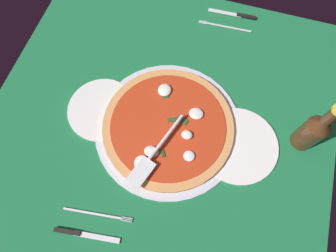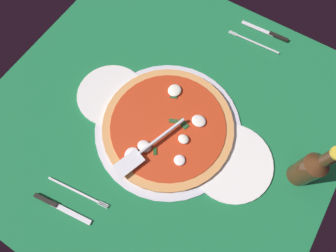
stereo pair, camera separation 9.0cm
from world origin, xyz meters
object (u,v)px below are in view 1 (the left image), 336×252
at_px(beer_bottle, 313,131).
at_px(dinner_plate_left, 102,109).
at_px(pizza_server, 156,151).
at_px(pizza, 168,126).
at_px(dinner_plate_right, 238,145).
at_px(place_setting_far, 231,21).
at_px(place_setting_near, 89,225).

bearing_deg(beer_bottle, dinner_plate_left, -172.95).
bearing_deg(pizza_server, pizza, -167.32).
distance_m(dinner_plate_right, pizza, 0.22).
xyz_separation_m(dinner_plate_right, beer_bottle, (0.18, 0.07, 0.08)).
bearing_deg(place_setting_far, place_setting_near, 71.65).
bearing_deg(beer_bottle, dinner_plate_right, -158.94).
bearing_deg(dinner_plate_right, place_setting_near, -135.07).
height_order(dinner_plate_right, beer_bottle, beer_bottle).
xyz_separation_m(dinner_plate_left, place_setting_far, (0.31, 0.46, -0.00)).
height_order(dinner_plate_left, pizza, pizza).
relative_size(pizza_server, place_setting_near, 1.15).
distance_m(dinner_plate_left, place_setting_far, 0.56).
bearing_deg(dinner_plate_right, place_setting_far, 104.70).
relative_size(place_setting_far, beer_bottle, 0.88).
distance_m(dinner_plate_right, beer_bottle, 0.21).
height_order(dinner_plate_left, beer_bottle, beer_bottle).
distance_m(pizza, place_setting_near, 0.36).
bearing_deg(beer_bottle, pizza_server, -157.63).
xyz_separation_m(pizza_server, place_setting_near, (-0.11, -0.24, -0.04)).
xyz_separation_m(place_setting_near, beer_bottle, (0.52, 0.41, 0.09)).
height_order(dinner_plate_right, pizza, pizza).
bearing_deg(pizza_server, place_setting_far, -172.16).
bearing_deg(beer_bottle, pizza, -169.19).
relative_size(pizza, place_setting_near, 1.88).
distance_m(place_setting_far, beer_bottle, 0.50).
height_order(pizza, beer_bottle, beer_bottle).
relative_size(place_setting_near, place_setting_far, 1.08).
bearing_deg(dinner_plate_left, pizza_server, -23.83).
height_order(dinner_plate_left, place_setting_near, place_setting_near).
distance_m(pizza, beer_bottle, 0.41).
bearing_deg(beer_bottle, place_setting_near, -141.82).
relative_size(place_setting_near, beer_bottle, 0.95).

